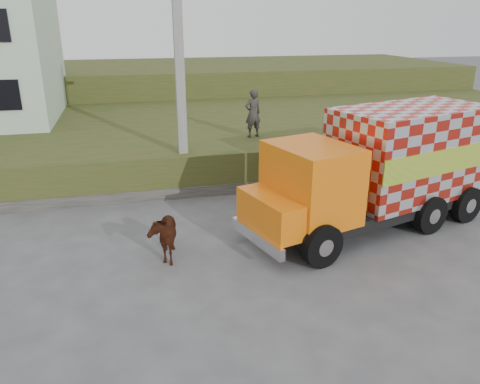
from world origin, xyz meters
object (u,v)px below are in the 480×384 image
object	(u,v)px
cow	(163,234)
utility_pole	(180,78)
cargo_truck	(383,168)
pedestrian	(253,113)

from	to	relation	value
cow	utility_pole	bearing A→B (deg)	80.90
utility_pole	cargo_truck	bearing A→B (deg)	-37.70
utility_pole	cow	bearing A→B (deg)	-103.80
cargo_truck	cow	xyz separation A→B (m)	(-6.56, -0.60, -1.13)
cow	pedestrian	xyz separation A→B (m)	(4.18, 6.48, 1.77)
cargo_truck	pedestrian	distance (m)	6.38
utility_pole	cargo_truck	distance (m)	7.18
cargo_truck	pedestrian	world-z (taller)	cargo_truck
pedestrian	cargo_truck	bearing A→B (deg)	98.08
cargo_truck	cow	bearing A→B (deg)	169.11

